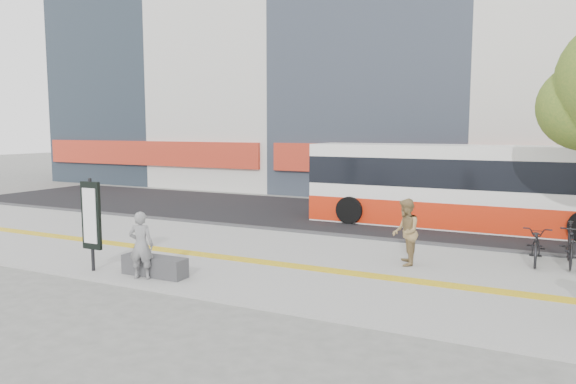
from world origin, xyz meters
The scene contains 10 objects.
ground centered at (0.00, 0.00, 0.00)m, with size 120.00×120.00×0.00m, color #60605C.
sidewalk centered at (0.00, 1.50, 0.04)m, with size 40.00×7.00×0.08m, color slate.
tactile_strip centered at (0.00, 1.00, 0.09)m, with size 40.00×0.45×0.01m, color yellow.
street centered at (0.00, 9.00, 0.03)m, with size 40.00×8.00×0.06m, color black.
curb centered at (0.00, 5.00, 0.07)m, with size 40.00×0.25×0.14m, color #39393C.
bench centered at (-2.60, -1.20, 0.30)m, with size 1.60×0.45×0.45m, color #39393C.
signboard centered at (-4.20, -1.51, 1.37)m, with size 0.55×0.10×2.20m.
bus centered at (2.66, 8.50, 1.38)m, with size 10.54×2.50×2.81m.
seated_woman centered at (-2.70, -1.51, 0.84)m, with size 0.56×0.36×1.52m, color black.
pedestrian_tan centered at (2.27, 2.34, 0.90)m, with size 0.80×0.62×1.65m, color olive.
Camera 1 is at (5.52, -10.65, 3.43)m, focal length 33.80 mm.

